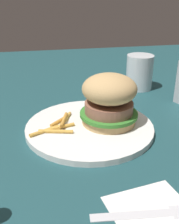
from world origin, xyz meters
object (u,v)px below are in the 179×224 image
object	(u,v)px
fries_pile	(58,125)
napkin	(154,214)
fork	(155,212)
plate	(90,128)
sandwich	(109,99)
drink_glass	(139,73)

from	to	relation	value
fries_pile	napkin	xyz separation A→B (m)	(0.25, 0.10, -0.02)
napkin	fork	size ratio (longest dim) A/B	0.63
plate	fork	bearing A→B (deg)	9.28
sandwich	drink_glass	size ratio (longest dim) A/B	1.25
sandwich	napkin	world-z (taller)	sandwich
plate	napkin	distance (m)	0.25
fries_pile	fork	world-z (taller)	fries_pile
fries_pile	drink_glass	bearing A→B (deg)	131.03
sandwich	drink_glass	bearing A→B (deg)	146.11
plate	fries_pile	distance (m)	0.07
fork	sandwich	bearing A→B (deg)	179.67
plate	sandwich	size ratio (longest dim) A/B	2.19
plate	drink_glass	xyz separation A→B (m)	(-0.23, 0.19, 0.04)
fries_pile	napkin	world-z (taller)	fries_pile
fork	drink_glass	size ratio (longest dim) A/B	1.79
plate	drink_glass	distance (m)	0.30
plate	napkin	size ratio (longest dim) A/B	2.42
plate	fork	distance (m)	0.25
fries_pile	fork	bearing A→B (deg)	22.67
plate	napkin	bearing A→B (deg)	8.93
sandwich	fork	distance (m)	0.26
sandwich	drink_glass	world-z (taller)	sandwich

